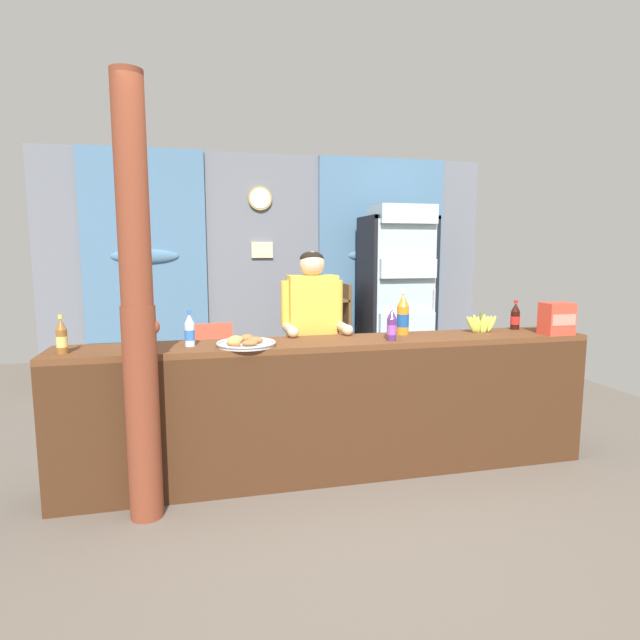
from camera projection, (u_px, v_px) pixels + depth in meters
name	position (u px, v px, depth m)	size (l,w,h in m)	color
ground_plane	(307.00, 437.00, 4.38)	(7.48, 7.48, 0.00)	#665B51
back_wall_curtained	(275.00, 269.00, 5.91)	(5.02, 0.22, 2.64)	slate
stall_counter	(339.00, 397.00, 3.51)	(3.70, 0.46, 0.96)	brown
timber_post	(138.00, 315.00, 2.92)	(0.21, 0.19, 2.53)	brown
drink_fridge	(397.00, 292.00, 5.69)	(0.74, 0.67, 2.05)	black
bottle_shelf_rack	(328.00, 335.00, 5.79)	(0.48, 0.28, 1.20)	brown
plastic_lawn_chair	(214.00, 362.00, 5.00)	(0.49, 0.49, 0.86)	#E5563D
shopkeeper	(312.00, 328.00, 3.96)	(0.48, 0.42, 1.57)	#28282D
soda_bottle_orange_soda	(403.00, 315.00, 3.78)	(0.09, 0.09, 0.34)	orange
soda_bottle_grape_soda	(392.00, 326.00, 3.52)	(0.07, 0.07, 0.25)	#56286B
soda_bottle_iced_tea	(62.00, 337.00, 3.08)	(0.06, 0.06, 0.24)	brown
soda_bottle_cola	(515.00, 317.00, 4.03)	(0.07, 0.07, 0.23)	black
soda_bottle_water	(190.00, 331.00, 3.32)	(0.07, 0.07, 0.24)	silver
snack_box_crackers	(557.00, 319.00, 3.78)	(0.21, 0.16, 0.23)	#E5422D
pastry_tray	(245.00, 343.00, 3.33)	(0.38, 0.38, 0.07)	#BCBCC1
banana_bunch	(481.00, 324.00, 3.89)	(0.28, 0.06, 0.16)	#B7C647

